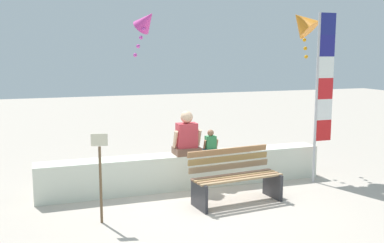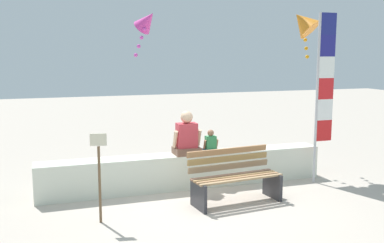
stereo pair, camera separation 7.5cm
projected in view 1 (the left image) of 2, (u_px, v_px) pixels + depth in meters
ground_plane at (208, 206)px, 7.36m from camera, size 40.00×40.00×0.00m
seawall_ledge at (186, 170)px, 8.38m from camera, size 5.41×0.48×0.64m
park_bench at (235, 178)px, 7.51m from camera, size 1.58×0.76×0.88m
person_adult at (187, 137)px, 8.24m from camera, size 0.53×0.39×0.81m
person_child at (211, 143)px, 8.42m from camera, size 0.28×0.21×0.44m
flag_banner at (322, 86)px, 8.51m from camera, size 0.38×0.05×3.23m
kite_orange at (303, 23)px, 9.38m from camera, size 0.84×0.86×1.10m
kite_magenta at (146, 21)px, 9.45m from camera, size 0.69×0.70×1.05m
sign_post at (100, 171)px, 6.51m from camera, size 0.24×0.07×1.34m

